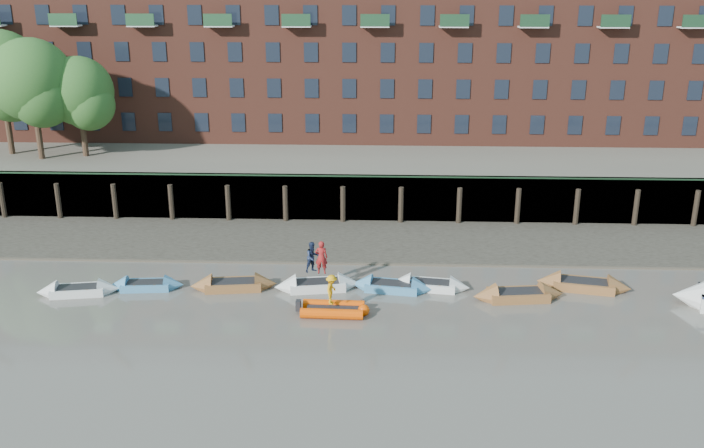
# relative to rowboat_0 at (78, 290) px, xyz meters

# --- Properties ---
(ground) EXTENTS (220.00, 220.00, 0.00)m
(ground) POSITION_rel_rowboat_0_xyz_m (15.70, -9.01, -0.22)
(ground) COLOR #5D5951
(ground) RESTS_ON ground
(foreshore) EXTENTS (110.00, 8.00, 0.50)m
(foreshore) POSITION_rel_rowboat_0_xyz_m (15.70, 8.99, -0.22)
(foreshore) COLOR #3D382F
(foreshore) RESTS_ON ground
(mud_band) EXTENTS (110.00, 1.60, 0.10)m
(mud_band) POSITION_rel_rowboat_0_xyz_m (15.70, 5.59, -0.22)
(mud_band) COLOR #4C4336
(mud_band) RESTS_ON ground
(river_wall) EXTENTS (110.00, 1.23, 3.30)m
(river_wall) POSITION_rel_rowboat_0_xyz_m (15.70, 13.37, 1.37)
(river_wall) COLOR #2D2A26
(river_wall) RESTS_ON ground
(bank_terrace) EXTENTS (110.00, 28.00, 3.20)m
(bank_terrace) POSITION_rel_rowboat_0_xyz_m (15.70, 26.99, 1.38)
(bank_terrace) COLOR #5E594D
(bank_terrace) RESTS_ON ground
(apartment_terrace) EXTENTS (80.60, 15.56, 20.98)m
(apartment_terrace) POSITION_rel_rowboat_0_xyz_m (15.69, 27.98, 12.60)
(apartment_terrace) COLOR brown
(apartment_terrace) RESTS_ON bank_terrace
(tree_cluster) EXTENTS (11.76, 7.74, 9.40)m
(tree_cluster) POSITION_rel_rowboat_0_xyz_m (-9.92, 18.34, 8.78)
(tree_cluster) COLOR #3A281C
(tree_cluster) RESTS_ON bank_terrace
(rowboat_0) EXTENTS (4.49, 1.99, 1.26)m
(rowboat_0) POSITION_rel_rowboat_0_xyz_m (0.00, 0.00, 0.00)
(rowboat_0) COLOR silver
(rowboat_0) RESTS_ON ground
(rowboat_1) EXTENTS (4.18, 1.56, 1.19)m
(rowboat_1) POSITION_rel_rowboat_0_xyz_m (3.46, 0.85, -0.01)
(rowboat_1) COLOR teal
(rowboat_1) RESTS_ON ground
(rowboat_2) EXTENTS (4.85, 1.94, 1.37)m
(rowboat_2) POSITION_rel_rowboat_0_xyz_m (8.27, 1.03, 0.02)
(rowboat_2) COLOR brown
(rowboat_2) RESTS_ON ground
(rowboat_3) EXTENTS (4.86, 2.12, 1.36)m
(rowboat_3) POSITION_rel_rowboat_0_xyz_m (12.87, 1.18, 0.02)
(rowboat_3) COLOR silver
(rowboat_3) RESTS_ON ground
(rowboat_4) EXTENTS (4.60, 1.93, 1.29)m
(rowboat_4) POSITION_rel_rowboat_0_xyz_m (16.96, 1.19, 0.01)
(rowboat_4) COLOR teal
(rowboat_4) RESTS_ON ground
(rowboat_5) EXTENTS (4.47, 1.88, 1.26)m
(rowboat_5) POSITION_rel_rowboat_0_xyz_m (19.06, 1.48, -0.00)
(rowboat_5) COLOR silver
(rowboat_5) RESTS_ON ground
(rowboat_6) EXTENTS (5.00, 1.98, 1.41)m
(rowboat_6) POSITION_rel_rowboat_0_xyz_m (23.66, 0.26, 0.03)
(rowboat_6) COLOR brown
(rowboat_6) RESTS_ON ground
(rowboat_7) EXTENTS (5.20, 2.43, 1.45)m
(rowboat_7) POSITION_rel_rowboat_0_xyz_m (27.48, 1.77, 0.03)
(rowboat_7) COLOR brown
(rowboat_7) RESTS_ON ground
(rib_tender) EXTENTS (3.49, 1.73, 0.60)m
(rib_tender) POSITION_rel_rowboat_0_xyz_m (14.06, -1.91, 0.04)
(rib_tender) COLOR #E84802
(rib_tender) RESTS_ON ground
(person_rower_a) EXTENTS (0.68, 0.45, 1.87)m
(person_rower_a) POSITION_rel_rowboat_0_xyz_m (13.11, 1.25, 1.63)
(person_rower_a) COLOR maroon
(person_rower_a) RESTS_ON rowboat_3
(person_rower_b) EXTENTS (1.06, 1.01, 1.72)m
(person_rower_b) POSITION_rel_rowboat_0_xyz_m (12.61, 1.46, 1.55)
(person_rower_b) COLOR #19233F
(person_rower_b) RESTS_ON rowboat_3
(person_rib_crew) EXTENTS (0.78, 1.10, 1.56)m
(person_rib_crew) POSITION_rel_rowboat_0_xyz_m (13.86, -1.88, 1.12)
(person_rib_crew) COLOR orange
(person_rib_crew) RESTS_ON rib_tender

